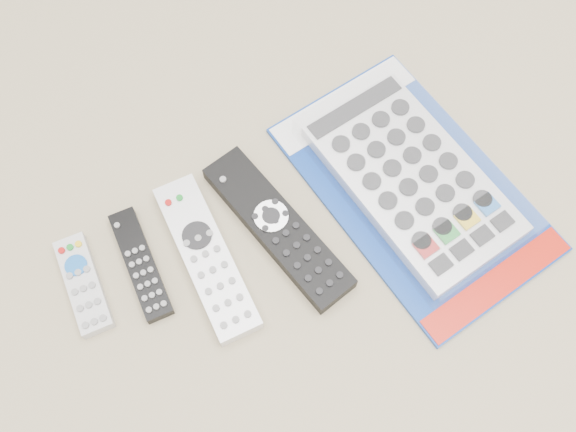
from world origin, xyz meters
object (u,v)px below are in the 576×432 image
remote_large_black (278,228)px  remote_slim_black (141,265)px  remote_small_grey (84,284)px  jumbo_remote_packaged (413,179)px  remote_silver_dvd (207,257)px

remote_large_black → remote_slim_black: bearing=156.7°
remote_small_grey → remote_large_black: 0.26m
remote_small_grey → remote_large_black: (0.25, -0.06, 0.00)m
remote_slim_black → jumbo_remote_packaged: bearing=-6.3°
remote_small_grey → jumbo_remote_packaged: size_ratio=0.35×
remote_silver_dvd → jumbo_remote_packaged: (0.29, -0.05, 0.01)m
remote_silver_dvd → jumbo_remote_packaged: bearing=-4.2°
remote_silver_dvd → remote_slim_black: bearing=159.9°
jumbo_remote_packaged → remote_silver_dvd: bearing=167.1°
remote_slim_black → remote_small_grey: bearing=176.5°
remote_small_grey → remote_silver_dvd: 0.16m
remote_silver_dvd → remote_large_black: remote_large_black is taller
remote_small_grey → jumbo_remote_packaged: bearing=-5.2°
remote_slim_black → jumbo_remote_packaged: (0.37, -0.08, 0.01)m
remote_slim_black → remote_large_black: bearing=-8.7°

